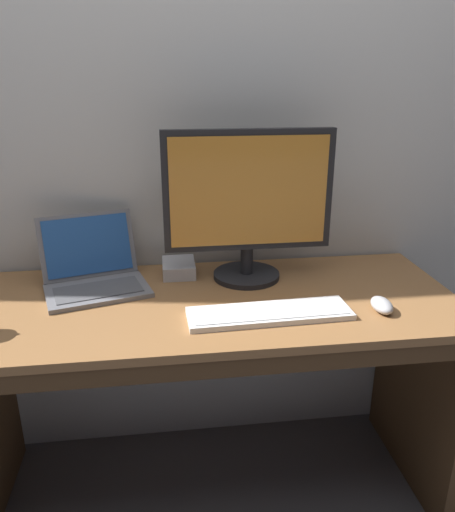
{
  "coord_description": "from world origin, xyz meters",
  "views": [
    {
      "loc": [
        -0.13,
        -1.42,
        1.43
      ],
      "look_at": [
        0.06,
        0.0,
        0.9
      ],
      "focal_mm": 35.27,
      "sensor_mm": 36.0,
      "label": 1
    }
  ],
  "objects_px": {
    "computer_mouse": "(382,305)",
    "external_drive_box": "(179,268)",
    "wired_keyboard": "(269,313)",
    "laptop_space_gray": "(94,274)",
    "external_monitor": "(248,202)"
  },
  "relations": [
    {
      "from": "laptop_space_gray",
      "to": "wired_keyboard",
      "type": "xyz_separation_m",
      "value": [
        0.52,
        -0.28,
        -0.04
      ]
    },
    {
      "from": "laptop_space_gray",
      "to": "external_monitor",
      "type": "distance_m",
      "value": 0.55
    },
    {
      "from": "external_monitor",
      "to": "wired_keyboard",
      "type": "distance_m",
      "value": 0.38
    },
    {
      "from": "external_drive_box",
      "to": "wired_keyboard",
      "type": "bearing_deg",
      "value": -55.46
    },
    {
      "from": "laptop_space_gray",
      "to": "wired_keyboard",
      "type": "relative_size",
      "value": 0.79
    },
    {
      "from": "wired_keyboard",
      "to": "computer_mouse",
      "type": "distance_m",
      "value": 0.34
    },
    {
      "from": "laptop_space_gray",
      "to": "external_monitor",
      "type": "height_order",
      "value": "external_monitor"
    },
    {
      "from": "computer_mouse",
      "to": "external_drive_box",
      "type": "height_order",
      "value": "external_drive_box"
    },
    {
      "from": "laptop_space_gray",
      "to": "wired_keyboard",
      "type": "bearing_deg",
      "value": -27.93
    },
    {
      "from": "external_monitor",
      "to": "wired_keyboard",
      "type": "relative_size",
      "value": 1.15
    },
    {
      "from": "laptop_space_gray",
      "to": "external_monitor",
      "type": "bearing_deg",
      "value": 0.56
    },
    {
      "from": "wired_keyboard",
      "to": "external_drive_box",
      "type": "xyz_separation_m",
      "value": [
        -0.25,
        0.36,
        0.01
      ]
    },
    {
      "from": "computer_mouse",
      "to": "external_drive_box",
      "type": "bearing_deg",
      "value": 149.15
    },
    {
      "from": "external_drive_box",
      "to": "laptop_space_gray",
      "type": "bearing_deg",
      "value": -163.74
    },
    {
      "from": "laptop_space_gray",
      "to": "computer_mouse",
      "type": "bearing_deg",
      "value": -18.5
    }
  ]
}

